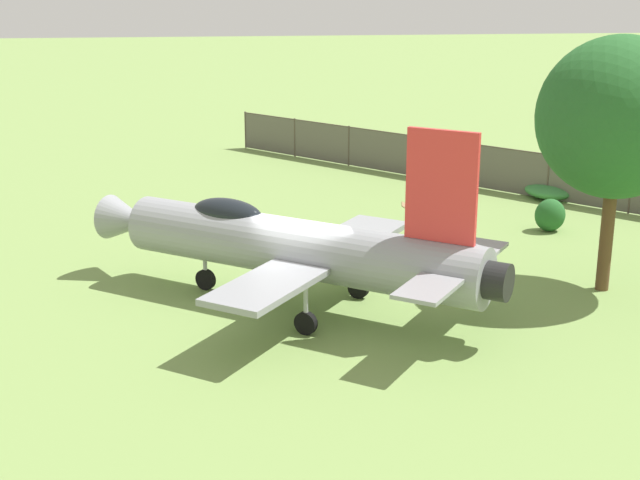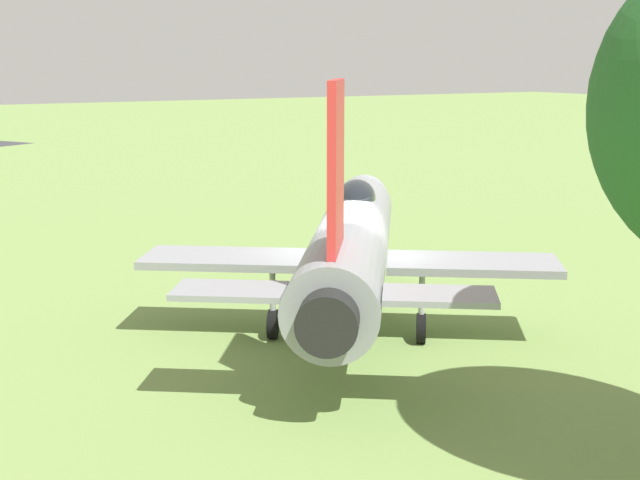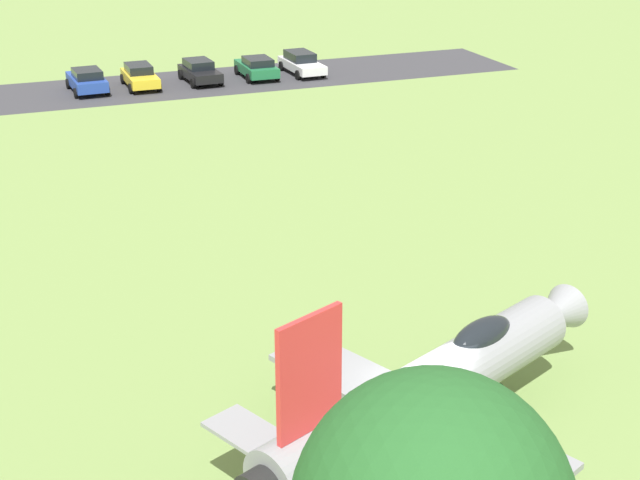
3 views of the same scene
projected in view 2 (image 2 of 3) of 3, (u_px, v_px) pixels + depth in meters
The scene contains 2 objects.
ground_plane at pixel (350, 325), 18.83m from camera, with size 200.00×200.00×0.00m, color #75934C.
display_jet at pixel (351, 240), 18.83m from camera, with size 11.26×9.33×5.23m.
Camera 2 is at (-15.34, 9.62, 5.54)m, focal length 49.90 mm.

